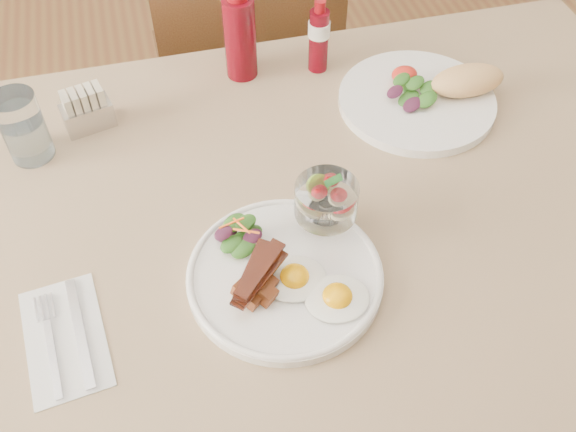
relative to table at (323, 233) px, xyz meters
The scene contains 13 objects.
table is the anchor object (origin of this frame).
chair_far 0.68m from the table, 90.00° to the left, with size 0.42×0.42×0.93m.
main_plate 0.19m from the table, 126.46° to the right, with size 0.28×0.28×0.02m, color white.
fried_eggs 0.22m from the table, 110.74° to the right, with size 0.15×0.14×0.02m.
bacon_potato_pile 0.25m from the table, 132.57° to the right, with size 0.09×0.10×0.05m.
side_salad 0.21m from the table, 155.91° to the right, with size 0.08×0.07×0.04m.
fruit_cup 0.17m from the table, 107.50° to the right, with size 0.09×0.09×0.09m.
second_plate 0.32m from the table, 35.94° to the left, with size 0.31×0.28×0.07m.
ketchup_bottle 0.39m from the table, 100.05° to the left, with size 0.08×0.08×0.18m.
hot_sauce_bottle 0.37m from the table, 75.99° to the left, with size 0.05×0.05×0.14m.
sugar_caddy 0.46m from the table, 142.68° to the left, with size 0.09×0.07×0.08m.
water_glass 0.52m from the table, 154.04° to the left, with size 0.07×0.07×0.12m.
napkin_cutlery 0.45m from the table, 159.03° to the right, with size 0.12×0.20×0.01m.
Camera 1 is at (-0.23, -0.65, 1.51)m, focal length 40.00 mm.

